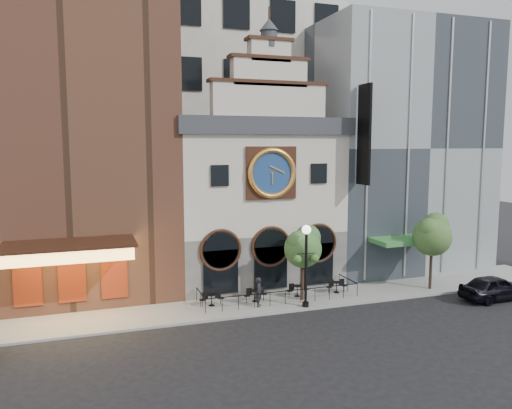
{
  "coord_description": "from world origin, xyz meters",
  "views": [
    {
      "loc": [
        -11.92,
        -27.86,
        10.56
      ],
      "look_at": [
        -0.38,
        6.0,
        6.16
      ],
      "focal_mm": 35.0,
      "sensor_mm": 36.0,
      "label": 1
    }
  ],
  "objects": [
    {
      "name": "ground",
      "position": [
        0.0,
        0.0,
        0.0
      ],
      "size": [
        120.0,
        120.0,
        0.0
      ],
      "primitive_type": "plane",
      "color": "black",
      "rests_on": "ground"
    },
    {
      "name": "sidewalk",
      "position": [
        0.0,
        2.5,
        0.07
      ],
      "size": [
        44.0,
        5.0,
        0.15
      ],
      "primitive_type": "cube",
      "color": "gray",
      "rests_on": "ground"
    },
    {
      "name": "clock_building",
      "position": [
        0.0,
        7.82,
        6.69
      ],
      "size": [
        12.6,
        8.78,
        18.65
      ],
      "color": "#605E5B",
      "rests_on": "ground"
    },
    {
      "name": "theater_building",
      "position": [
        -13.0,
        9.96,
        12.6
      ],
      "size": [
        14.0,
        15.6,
        25.0
      ],
      "color": "brown",
      "rests_on": "ground"
    },
    {
      "name": "retail_building",
      "position": [
        12.99,
        9.99,
        10.14
      ],
      "size": [
        14.0,
        14.4,
        20.0
      ],
      "color": "gray",
      "rests_on": "ground"
    },
    {
      "name": "office_tower",
      "position": [
        0.0,
        20.0,
        20.0
      ],
      "size": [
        20.0,
        16.0,
        40.0
      ],
      "primitive_type": "cube",
      "color": "#BAB6A8",
      "rests_on": "ground"
    },
    {
      "name": "cafe_railing",
      "position": [
        0.0,
        2.5,
        0.6
      ],
      "size": [
        10.6,
        2.6,
        0.9
      ],
      "primitive_type": null,
      "color": "black",
      "rests_on": "sidewalk"
    },
    {
      "name": "bistro_0",
      "position": [
        -4.59,
        2.5,
        0.61
      ],
      "size": [
        1.58,
        0.68,
        0.9
      ],
      "color": "black",
      "rests_on": "sidewalk"
    },
    {
      "name": "bistro_1",
      "position": [
        -1.66,
        2.43,
        0.61
      ],
      "size": [
        1.58,
        0.68,
        0.9
      ],
      "color": "black",
      "rests_on": "sidewalk"
    },
    {
      "name": "bistro_2",
      "position": [
        1.42,
        2.54,
        0.61
      ],
      "size": [
        1.58,
        0.68,
        0.9
      ],
      "color": "black",
      "rests_on": "sidewalk"
    },
    {
      "name": "bistro_3",
      "position": [
        4.39,
        2.47,
        0.61
      ],
      "size": [
        1.58,
        0.68,
        0.9
      ],
      "color": "black",
      "rests_on": "sidewalk"
    },
    {
      "name": "car_right",
      "position": [
        13.98,
        -2.05,
        0.85
      ],
      "size": [
        5.02,
        2.09,
        1.7
      ],
      "primitive_type": "imported",
      "rotation": [
        0.0,
        0.0,
        1.59
      ],
      "color": "black",
      "rests_on": "ground"
    },
    {
      "name": "pedestrian",
      "position": [
        -1.73,
        1.42,
        1.1
      ],
      "size": [
        0.74,
        0.83,
        1.9
      ],
      "primitive_type": "imported",
      "rotation": [
        0.0,
        0.0,
        1.06
      ],
      "color": "black",
      "rests_on": "sidewalk"
    },
    {
      "name": "lamppost",
      "position": [
        1.07,
        0.4,
        3.43
      ],
      "size": [
        1.69,
        0.66,
        5.3
      ],
      "rotation": [
        0.0,
        0.0,
        -0.1
      ],
      "color": "black",
      "rests_on": "sidewalk"
    },
    {
      "name": "tree_left",
      "position": [
        1.5,
        1.8,
        3.83
      ],
      "size": [
        2.61,
        2.51,
        5.02
      ],
      "color": "#382619",
      "rests_on": "sidewalk"
    },
    {
      "name": "tree_right",
      "position": [
        11.29,
        1.2,
        4.16
      ],
      "size": [
        2.84,
        2.74,
        5.47
      ],
      "color": "#382619",
      "rests_on": "sidewalk"
    }
  ]
}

